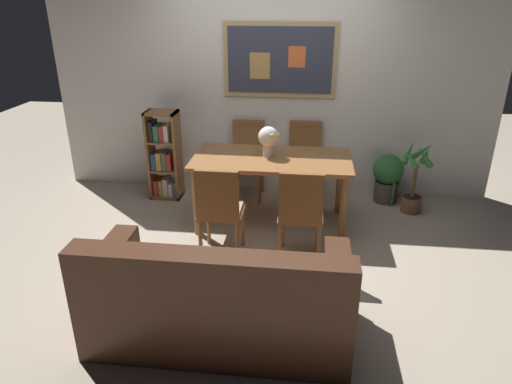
# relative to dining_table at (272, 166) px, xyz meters

# --- Properties ---
(ground_plane) EXTENTS (12.00, 12.00, 0.00)m
(ground_plane) POSITION_rel_dining_table_xyz_m (-0.09, -0.54, -0.65)
(ground_plane) COLOR tan
(wall_back_with_painting) EXTENTS (5.20, 0.14, 2.60)m
(wall_back_with_painting) POSITION_rel_dining_table_xyz_m (-0.09, 0.96, 0.66)
(wall_back_with_painting) COLOR silver
(wall_back_with_painting) RESTS_ON ground_plane
(dining_table) EXTENTS (1.62, 0.83, 0.74)m
(dining_table) POSITION_rel_dining_table_xyz_m (0.00, 0.00, 0.00)
(dining_table) COLOR brown
(dining_table) RESTS_ON ground_plane
(dining_chair_far_right) EXTENTS (0.40, 0.41, 0.91)m
(dining_chair_far_right) POSITION_rel_dining_table_xyz_m (0.33, 0.76, -0.11)
(dining_chair_far_right) COLOR brown
(dining_chair_far_right) RESTS_ON ground_plane
(dining_chair_near_left) EXTENTS (0.40, 0.41, 0.91)m
(dining_chair_near_left) POSITION_rel_dining_table_xyz_m (-0.40, -0.78, -0.11)
(dining_chair_near_left) COLOR brown
(dining_chair_near_left) RESTS_ON ground_plane
(dining_chair_near_right) EXTENTS (0.40, 0.41, 0.91)m
(dining_chair_near_right) POSITION_rel_dining_table_xyz_m (0.32, -0.76, -0.11)
(dining_chair_near_right) COLOR brown
(dining_chair_near_right) RESTS_ON ground_plane
(dining_chair_far_left) EXTENTS (0.40, 0.41, 0.91)m
(dining_chair_far_left) POSITION_rel_dining_table_xyz_m (-0.35, 0.73, -0.11)
(dining_chair_far_left) COLOR brown
(dining_chair_far_left) RESTS_ON ground_plane
(leather_couch) EXTENTS (1.80, 0.84, 0.84)m
(leather_couch) POSITION_rel_dining_table_xyz_m (-0.21, -1.85, -0.34)
(leather_couch) COLOR #472819
(leather_couch) RESTS_ON ground_plane
(bookshelf) EXTENTS (0.36, 0.28, 1.05)m
(bookshelf) POSITION_rel_dining_table_xyz_m (-1.33, 0.56, -0.16)
(bookshelf) COLOR brown
(bookshelf) RESTS_ON ground_plane
(potted_ivy) EXTENTS (0.36, 0.36, 0.58)m
(potted_ivy) POSITION_rel_dining_table_xyz_m (1.31, 0.72, -0.33)
(potted_ivy) COLOR #4C4742
(potted_ivy) RESTS_ON ground_plane
(potted_palm) EXTENTS (0.39, 0.40, 0.83)m
(potted_palm) POSITION_rel_dining_table_xyz_m (1.56, 0.46, -0.28)
(potted_palm) COLOR brown
(potted_palm) RESTS_ON ground_plane
(flower_vase) EXTENTS (0.22, 0.21, 0.31)m
(flower_vase) POSITION_rel_dining_table_xyz_m (-0.04, 0.04, 0.28)
(flower_vase) COLOR beige
(flower_vase) RESTS_ON dining_table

